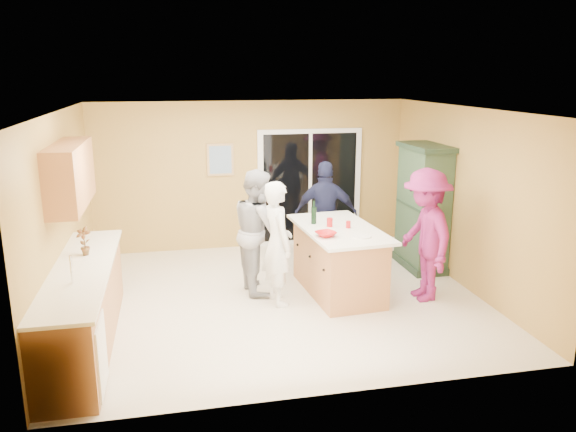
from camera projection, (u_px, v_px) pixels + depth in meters
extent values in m
plane|color=silver|center=(279.00, 298.00, 7.87)|extent=(5.50, 5.50, 0.00)
cube|color=white|center=(278.00, 110.00, 7.22)|extent=(5.50, 5.00, 0.10)
cube|color=#EBBC60|center=(252.00, 175.00, 9.92)|extent=(5.50, 0.10, 2.60)
cube|color=#EBBC60|center=(330.00, 269.00, 5.17)|extent=(5.50, 0.10, 2.60)
cube|color=#EBBC60|center=(63.00, 218.00, 7.00)|extent=(0.10, 5.00, 2.60)
cube|color=#EBBC60|center=(466.00, 198.00, 8.09)|extent=(0.10, 5.00, 2.60)
cube|color=#B07344|center=(84.00, 308.00, 6.42)|extent=(0.60, 3.00, 0.90)
cube|color=white|center=(69.00, 358.00, 5.39)|extent=(0.62, 0.60, 0.72)
cube|color=silver|center=(81.00, 269.00, 6.30)|extent=(0.65, 3.05, 0.04)
cylinder|color=silver|center=(71.00, 270.00, 5.78)|extent=(0.02, 0.02, 0.30)
cube|color=#B07344|center=(70.00, 175.00, 6.70)|extent=(0.35, 1.60, 0.75)
cube|color=white|center=(310.00, 187.00, 10.16)|extent=(1.90, 0.05, 2.10)
cube|color=black|center=(310.00, 187.00, 10.14)|extent=(1.70, 0.03, 1.94)
cube|color=white|center=(310.00, 187.00, 10.14)|extent=(0.06, 0.04, 1.94)
cube|color=silver|center=(318.00, 190.00, 10.17)|extent=(0.02, 0.03, 0.12)
cube|color=tan|center=(220.00, 160.00, 9.71)|extent=(0.46, 0.03, 0.56)
cube|color=#43618B|center=(220.00, 160.00, 9.70)|extent=(0.38, 0.02, 0.48)
cube|color=#B07344|center=(338.00, 262.00, 7.96)|extent=(0.96, 1.68, 0.92)
cube|color=silver|center=(339.00, 229.00, 7.84)|extent=(1.13, 1.90, 0.04)
cube|color=black|center=(338.00, 288.00, 8.06)|extent=(0.87, 1.59, 0.10)
cube|color=#1F3323|center=(419.00, 263.00, 9.13)|extent=(0.55, 1.04, 0.12)
cube|color=#38543A|center=(423.00, 208.00, 8.90)|extent=(0.49, 0.98, 1.85)
cube|color=#1F3323|center=(427.00, 147.00, 8.66)|extent=(0.57, 1.08, 0.08)
imported|color=white|center=(278.00, 243.00, 7.51)|extent=(0.51, 0.68, 1.69)
imported|color=#9E9EA1|center=(258.00, 231.00, 7.96)|extent=(0.74, 0.92, 1.76)
imported|color=#191D37|center=(326.00, 215.00, 8.95)|extent=(1.08, 0.67, 1.72)
imported|color=#7D1B60|center=(425.00, 235.00, 7.64)|extent=(0.68, 1.19, 1.83)
imported|color=#B31316|center=(326.00, 234.00, 7.40)|extent=(0.33, 0.33, 0.06)
imported|color=#A21015|center=(84.00, 241.00, 6.68)|extent=(0.22, 0.19, 0.35)
cylinder|color=#B31316|center=(348.00, 224.00, 7.80)|extent=(0.07, 0.07, 0.10)
cylinder|color=#B31316|center=(330.00, 222.00, 7.87)|extent=(0.11, 0.11, 0.12)
cylinder|color=black|center=(314.00, 215.00, 8.01)|extent=(0.08, 0.08, 0.24)
cylinder|color=black|center=(314.00, 204.00, 7.96)|extent=(0.03, 0.03, 0.09)
cylinder|color=silver|center=(362.00, 236.00, 7.38)|extent=(0.26, 0.26, 0.02)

